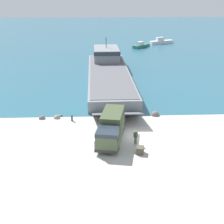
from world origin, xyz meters
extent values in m
plane|color=#B7B5AD|center=(0.00, 0.00, 0.00)|extent=(240.00, 240.00, 0.00)
cube|color=#285B70|center=(0.00, 96.49, 0.00)|extent=(240.00, 180.00, 0.01)
cube|color=gray|center=(-2.56, 25.31, 0.93)|extent=(8.78, 35.62, 1.87)
cube|color=#56565B|center=(-2.56, 25.31, 1.91)|extent=(8.10, 34.19, 0.08)
cube|color=gray|center=(-2.79, 37.58, 3.26)|extent=(5.88, 10.04, 2.78)
cube|color=#28333D|center=(-2.79, 37.58, 4.08)|extent=(6.04, 10.14, 0.84)
cylinder|color=#3F3F42|center=(-2.79, 37.58, 5.85)|extent=(0.16, 0.16, 2.40)
cube|color=#56565B|center=(-2.20, 4.95, 0.98)|extent=(7.01, 5.42, 1.92)
cube|color=#475638|center=(-3.23, -1.22, 1.05)|extent=(3.98, 8.52, 1.27)
cube|color=#475638|center=(-3.72, -3.88, 2.15)|extent=(2.85, 3.17, 0.93)
cube|color=#28333D|center=(-3.72, -3.88, 2.38)|extent=(2.93, 3.21, 0.47)
cube|color=#3C492E|center=(-2.97, 0.15, 2.45)|extent=(3.34, 5.56, 1.53)
cube|color=#2D2D2D|center=(-3.96, -5.18, 0.57)|extent=(2.59, 0.71, 0.32)
cylinder|color=black|center=(-2.63, -3.92, 0.64)|extent=(0.55, 1.32, 1.28)
cylinder|color=black|center=(-4.75, -3.53, 0.64)|extent=(0.55, 1.32, 1.28)
cylinder|color=black|center=(-1.80, 0.54, 0.64)|extent=(0.55, 1.32, 1.28)
cylinder|color=black|center=(-3.93, 0.93, 0.64)|extent=(0.55, 1.32, 1.28)
cylinder|color=black|center=(-1.60, 1.62, 0.64)|extent=(0.55, 1.32, 1.28)
cylinder|color=black|center=(-3.73, 2.01, 0.64)|extent=(0.55, 1.32, 1.28)
cylinder|color=#3D4C33|center=(-0.30, -2.49, 0.43)|extent=(0.14, 0.14, 0.86)
cylinder|color=#3D4C33|center=(-0.45, -2.38, 0.43)|extent=(0.14, 0.14, 0.86)
cube|color=#3D4C33|center=(-0.37, -2.43, 1.21)|extent=(0.50, 0.45, 0.68)
sphere|color=tan|center=(-0.37, -2.43, 1.67)|extent=(0.23, 0.23, 0.23)
cube|color=#2D7060|center=(9.20, 65.03, 0.45)|extent=(6.15, 6.47, 0.91)
cube|color=silver|center=(8.85, 64.65, 1.40)|extent=(2.43, 2.47, 1.00)
cube|color=white|center=(17.20, 72.49, 0.53)|extent=(8.79, 5.16, 1.05)
cube|color=silver|center=(16.60, 72.23, 1.63)|extent=(2.93, 2.24, 1.16)
cylinder|color=#333338|center=(-8.46, 5.00, 0.32)|extent=(0.27, 0.27, 0.63)
sphere|color=#333338|center=(-8.46, 5.00, 0.71)|extent=(0.31, 0.31, 0.31)
cube|color=#4C4738|center=(-0.12, -4.72, 0.40)|extent=(1.01, 1.13, 0.79)
sphere|color=#66605B|center=(-12.83, 6.01, 0.00)|extent=(0.96, 0.96, 0.96)
sphere|color=gray|center=(-10.73, 6.13, 0.00)|extent=(0.96, 0.96, 0.96)
sphere|color=#66605B|center=(3.55, 6.60, 0.00)|extent=(1.24, 1.24, 1.24)
sphere|color=gray|center=(-10.27, 6.87, 0.00)|extent=(0.56, 0.56, 0.56)
camera|label=1|loc=(-4.62, -35.51, 17.05)|focal=50.00mm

